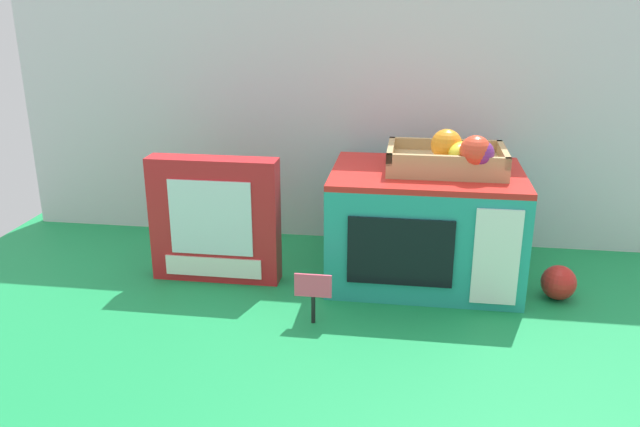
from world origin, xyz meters
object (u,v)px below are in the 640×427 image
toy_microwave (425,226)px  price_sign (313,291)px  cookie_set_box (215,220)px  loose_toy_apple (559,282)px  food_groups_crate (453,158)px

toy_microwave → price_sign: toy_microwave is taller
cookie_set_box → loose_toy_apple: cookie_set_box is taller
cookie_set_box → loose_toy_apple: (0.71, 0.00, -0.10)m
toy_microwave → loose_toy_apple: toy_microwave is taller
food_groups_crate → price_sign: bearing=-137.7°
toy_microwave → cookie_set_box: bearing=-171.6°
price_sign → loose_toy_apple: price_sign is taller
food_groups_crate → cookie_set_box: size_ratio=0.87×
food_groups_crate → cookie_set_box: 0.51m
toy_microwave → loose_toy_apple: size_ratio=5.60×
food_groups_crate → price_sign: food_groups_crate is taller
price_sign → toy_microwave: bearing=49.2°
food_groups_crate → cookie_set_box: (-0.49, -0.06, -0.14)m
loose_toy_apple → price_sign: bearing=-160.0°
toy_microwave → food_groups_crate: bearing=-8.0°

